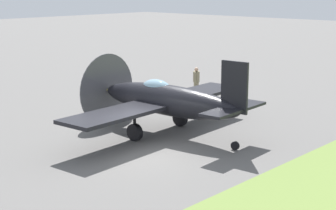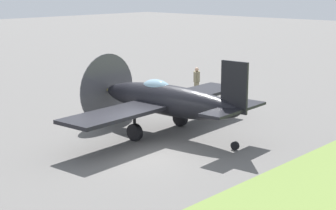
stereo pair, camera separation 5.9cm
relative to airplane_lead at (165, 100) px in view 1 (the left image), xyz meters
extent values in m
plane|color=#605E5B|center=(-2.79, -1.08, -1.55)|extent=(160.00, 160.00, 0.00)
ellipsoid|color=black|center=(0.01, -0.17, 0.01)|extent=(1.81, 7.37, 1.33)
cube|color=black|center=(-0.02, 0.26, -0.15)|extent=(10.40, 2.50, 0.15)
cube|color=black|center=(0.23, -3.49, 0.97)|extent=(0.19, 1.19, 2.04)
cube|color=black|center=(0.23, -3.49, 0.11)|extent=(3.49, 1.19, 0.11)
cone|color=#B7B24C|center=(-0.25, 3.74, 0.01)|extent=(0.74, 0.80, 0.69)
cylinder|color=#4C4C51|center=(-0.23, 3.53, 0.01)|extent=(3.43, 0.27, 3.44)
ellipsoid|color=#8CB2C6|center=(-0.03, 0.48, 0.47)|extent=(0.85, 1.55, 0.75)
cylinder|color=black|center=(-1.58, 0.27, -1.19)|extent=(0.28, 0.74, 0.73)
cylinder|color=black|center=(-1.58, 0.27, -0.67)|extent=(0.13, 0.13, 1.03)
cylinder|color=black|center=(1.53, 0.47, -1.19)|extent=(0.28, 0.74, 0.73)
cylinder|color=black|center=(1.53, 0.47, -0.67)|extent=(0.13, 0.13, 1.03)
cylinder|color=black|center=(0.24, -3.60, -1.38)|extent=(0.15, 0.35, 0.34)
cylinder|color=#847A5B|center=(7.18, 4.23, -1.11)|extent=(0.30, 0.30, 0.88)
cylinder|color=#847A5B|center=(7.18, 4.23, -0.36)|extent=(0.38, 0.38, 0.62)
sphere|color=tan|center=(7.18, 4.23, 0.06)|extent=(0.23, 0.23, 0.23)
cylinder|color=#847A5B|center=(6.94, 4.12, -0.36)|extent=(0.11, 0.11, 0.59)
cylinder|color=#847A5B|center=(7.42, 4.34, -0.36)|extent=(0.11, 0.11, 0.59)
camera|label=1|loc=(-16.49, -15.48, 4.85)|focal=57.20mm
camera|label=2|loc=(-16.45, -15.52, 4.85)|focal=57.20mm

